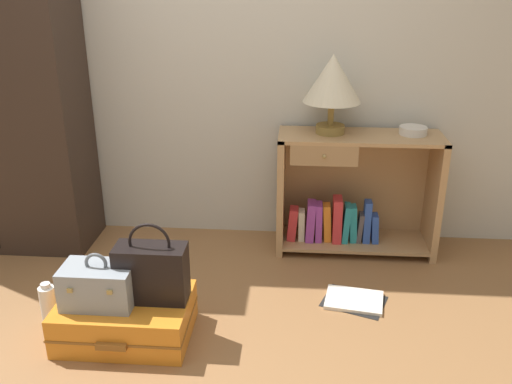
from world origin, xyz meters
The scene contains 10 objects.
ground_plane centered at (0.00, 0.00, 0.00)m, with size 9.00×9.00×0.00m, color olive.
back_wall centered at (0.00, 1.50, 1.30)m, with size 6.40×0.10×2.60m, color beige.
bookshelf centered at (0.93, 1.26, 0.36)m, with size 0.97×0.36×0.75m.
table_lamp centered at (0.78, 1.27, 1.06)m, with size 0.34×0.34×0.46m.
bowl centered at (1.26, 1.28, 0.77)m, with size 0.16×0.16×0.05m, color silver.
suitcase_large centered at (-0.21, 0.25, 0.10)m, with size 0.63×0.45×0.20m.
train_case centered at (-0.31, 0.21, 0.30)m, with size 0.33×0.21×0.26m.
handbag centered at (-0.07, 0.27, 0.35)m, with size 0.33×0.15×0.39m.
bottle centered at (-0.64, 0.35, 0.10)m, with size 0.08×0.08×0.21m.
open_book_on_floor centered at (0.92, 0.63, 0.01)m, with size 0.38×0.34×0.02m.
Camera 1 is at (0.59, -1.95, 1.67)m, focal length 39.04 mm.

